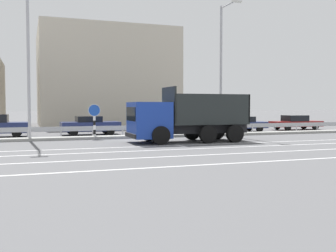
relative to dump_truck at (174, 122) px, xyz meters
name	(u,v)px	position (x,y,z in m)	size (l,w,h in m)	color
ground_plane	(149,140)	(-0.89, 2.17, -1.23)	(320.00, 320.00, 0.00)	#565659
lane_strip_0	(201,144)	(0.93, -1.82, -1.23)	(65.35, 0.16, 0.01)	silver
lane_strip_1	(217,148)	(0.93, -3.73, -1.23)	(65.35, 0.16, 0.01)	silver
lane_strip_2	(241,153)	(0.93, -6.19, -1.23)	(65.35, 0.16, 0.01)	silver
lane_strip_3	(276,161)	(0.93, -8.83, -1.23)	(65.35, 0.16, 0.01)	silver
median_island	(142,136)	(-0.89, 3.90, -1.14)	(35.94, 1.10, 0.18)	gray
median_guardrail	(137,128)	(-0.89, 5.16, -0.66)	(65.35, 0.09, 0.78)	#9EA0A5
dump_truck	(174,122)	(0.00, 0.00, 0.00)	(7.22, 2.88, 3.26)	#19389E
median_road_sign	(94,120)	(-4.10, 3.90, -0.01)	(0.79, 0.16, 2.26)	white
street_lamp_1	(28,42)	(-8.08, 3.63, 4.75)	(0.70, 2.62, 10.86)	#ADADB2
street_lamp_2	(222,64)	(4.99, 3.59, 3.93)	(0.70, 2.42, 9.30)	#ADADB2
parked_car_4	(90,125)	(-3.80, 7.84, -0.51)	(4.34, 2.04, 1.40)	navy
parked_car_5	(169,125)	(2.53, 7.93, -0.60)	(4.40, 2.12, 1.19)	#335B33
parked_car_6	(240,124)	(8.62, 7.23, -0.57)	(4.41, 1.87, 1.28)	navy
parked_car_7	(296,122)	(14.75, 7.93, -0.56)	(4.79, 1.78, 1.32)	maroon
background_building_1	(103,80)	(0.10, 24.04, 4.01)	(14.37, 14.49, 10.48)	beige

